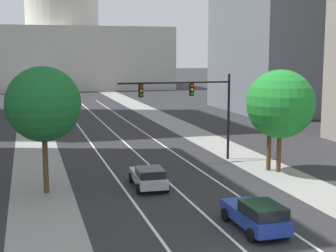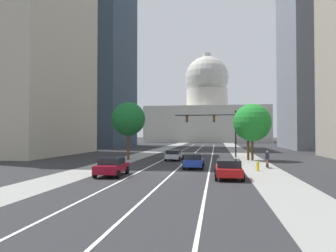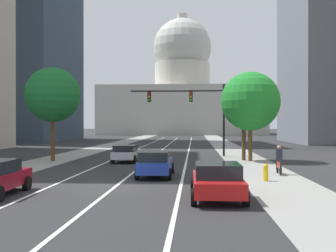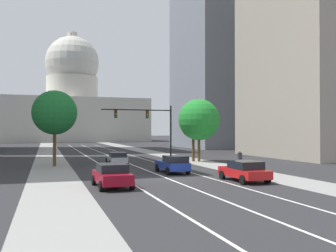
{
  "view_description": "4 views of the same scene",
  "coord_description": "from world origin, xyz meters",
  "px_view_note": "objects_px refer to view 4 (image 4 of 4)",
  "views": [
    {
      "loc": [
        -8.64,
        -17.42,
        8.35
      ],
      "look_at": [
        2.01,
        19.83,
        2.61
      ],
      "focal_mm": 52.98,
      "sensor_mm": 36.0,
      "label": 1
    },
    {
      "loc": [
        3.73,
        -27.85,
        3.43
      ],
      "look_at": [
        -2.48,
        12.62,
        4.41
      ],
      "focal_mm": 33.68,
      "sensor_mm": 36.0,
      "label": 2
    },
    {
      "loc": [
        3.75,
        -19.31,
        2.97
      ],
      "look_at": [
        1.43,
        15.52,
        2.82
      ],
      "focal_mm": 42.69,
      "sensor_mm": 36.0,
      "label": 3
    },
    {
      "loc": [
        -8.64,
        -26.69,
        3.54
      ],
      "look_at": [
        2.87,
        8.37,
        4.02
      ],
      "focal_mm": 40.11,
      "sensor_mm": 36.0,
      "label": 4
    }
  ],
  "objects_px": {
    "car_silver": "(117,158)",
    "car_crimson": "(112,175)",
    "fire_hydrant": "(243,167)",
    "cyclist": "(240,159)",
    "street_tree_mid_left": "(55,113)",
    "street_tree_far_right": "(199,120)",
    "car_blue": "(173,164)",
    "street_tree_mid_right": "(193,126)",
    "traffic_signal_mast": "(149,121)",
    "car_red": "(244,171)",
    "capitol_building": "(72,105)"
  },
  "relations": [
    {
      "from": "capitol_building",
      "to": "cyclist",
      "type": "relative_size",
      "value": 27.96
    },
    {
      "from": "capitol_building",
      "to": "street_tree_mid_right",
      "type": "xyz_separation_m",
      "value": [
        7.8,
        -88.82,
        -8.31
      ]
    },
    {
      "from": "car_silver",
      "to": "street_tree_mid_right",
      "type": "height_order",
      "value": "street_tree_mid_right"
    },
    {
      "from": "car_red",
      "to": "street_tree_far_right",
      "type": "xyz_separation_m",
      "value": [
        3.61,
        16.66,
        4.07
      ]
    },
    {
      "from": "traffic_signal_mast",
      "to": "street_tree_mid_right",
      "type": "height_order",
      "value": "traffic_signal_mast"
    },
    {
      "from": "car_silver",
      "to": "car_crimson",
      "type": "bearing_deg",
      "value": 170.85
    },
    {
      "from": "traffic_signal_mast",
      "to": "car_silver",
      "type": "bearing_deg",
      "value": -128.74
    },
    {
      "from": "car_silver",
      "to": "traffic_signal_mast",
      "type": "relative_size",
      "value": 0.48
    },
    {
      "from": "car_crimson",
      "to": "cyclist",
      "type": "xyz_separation_m",
      "value": [
        13.39,
        7.97,
        0.08
      ]
    },
    {
      "from": "car_crimson",
      "to": "fire_hydrant",
      "type": "bearing_deg",
      "value": -69.14
    },
    {
      "from": "car_silver",
      "to": "capitol_building",
      "type": "bearing_deg",
      "value": 1.47
    },
    {
      "from": "car_red",
      "to": "car_crimson",
      "type": "relative_size",
      "value": 1.05
    },
    {
      "from": "capitol_building",
      "to": "street_tree_far_right",
      "type": "bearing_deg",
      "value": -84.73
    },
    {
      "from": "capitol_building",
      "to": "street_tree_mid_right",
      "type": "bearing_deg",
      "value": -84.98
    },
    {
      "from": "car_red",
      "to": "street_tree_mid_right",
      "type": "distance_m",
      "value": 17.89
    },
    {
      "from": "fire_hydrant",
      "to": "street_tree_mid_right",
      "type": "bearing_deg",
      "value": 88.4
    },
    {
      "from": "car_silver",
      "to": "car_crimson",
      "type": "height_order",
      "value": "car_crimson"
    },
    {
      "from": "car_red",
      "to": "traffic_signal_mast",
      "type": "distance_m",
      "value": 22.04
    },
    {
      "from": "car_blue",
      "to": "car_red",
      "type": "distance_m",
      "value": 7.12
    },
    {
      "from": "fire_hydrant",
      "to": "traffic_signal_mast",
      "type": "bearing_deg",
      "value": 102.93
    },
    {
      "from": "car_blue",
      "to": "street_tree_far_right",
      "type": "height_order",
      "value": "street_tree_far_right"
    },
    {
      "from": "car_red",
      "to": "traffic_signal_mast",
      "type": "xyz_separation_m",
      "value": [
        -0.97,
        21.64,
        4.06
      ]
    },
    {
      "from": "capitol_building",
      "to": "street_tree_mid_right",
      "type": "relative_size",
      "value": 8.73
    },
    {
      "from": "car_crimson",
      "to": "fire_hydrant",
      "type": "height_order",
      "value": "car_crimson"
    },
    {
      "from": "car_blue",
      "to": "traffic_signal_mast",
      "type": "distance_m",
      "value": 15.9
    },
    {
      "from": "street_tree_far_right",
      "to": "traffic_signal_mast",
      "type": "bearing_deg",
      "value": 132.57
    },
    {
      "from": "traffic_signal_mast",
      "to": "street_tree_mid_left",
      "type": "height_order",
      "value": "street_tree_mid_left"
    },
    {
      "from": "capitol_building",
      "to": "car_red",
      "type": "xyz_separation_m",
      "value": [
        4.65,
        -106.13,
        -11.61
      ]
    },
    {
      "from": "car_blue",
      "to": "street_tree_far_right",
      "type": "xyz_separation_m",
      "value": [
        6.7,
        10.25,
        4.05
      ]
    },
    {
      "from": "car_silver",
      "to": "traffic_signal_mast",
      "type": "height_order",
      "value": "traffic_signal_mast"
    },
    {
      "from": "street_tree_mid_left",
      "to": "capitol_building",
      "type": "bearing_deg",
      "value": 85.11
    },
    {
      "from": "car_blue",
      "to": "traffic_signal_mast",
      "type": "xyz_separation_m",
      "value": [
        2.12,
        15.23,
        4.04
      ]
    },
    {
      "from": "car_blue",
      "to": "street_tree_mid_right",
      "type": "relative_size",
      "value": 0.79
    },
    {
      "from": "car_crimson",
      "to": "car_silver",
      "type": "bearing_deg",
      "value": -13.41
    },
    {
      "from": "fire_hydrant",
      "to": "cyclist",
      "type": "xyz_separation_m",
      "value": [
        1.28,
        2.91,
        0.39
      ]
    },
    {
      "from": "car_blue",
      "to": "street_tree_mid_left",
      "type": "relative_size",
      "value": 0.57
    },
    {
      "from": "capitol_building",
      "to": "street_tree_far_right",
      "type": "distance_m",
      "value": 90.16
    },
    {
      "from": "car_silver",
      "to": "car_red",
      "type": "distance_m",
      "value": 16.35
    },
    {
      "from": "car_red",
      "to": "car_silver",
      "type": "bearing_deg",
      "value": 21.57
    },
    {
      "from": "car_blue",
      "to": "street_tree_mid_left",
      "type": "xyz_separation_m",
      "value": [
        -9.28,
        9.33,
        4.58
      ]
    },
    {
      "from": "car_red",
      "to": "street_tree_mid_left",
      "type": "bearing_deg",
      "value": 37.47
    },
    {
      "from": "fire_hydrant",
      "to": "street_tree_mid_right",
      "type": "distance_m",
      "value": 12.68
    },
    {
      "from": "car_crimson",
      "to": "fire_hydrant",
      "type": "distance_m",
      "value": 13.12
    },
    {
      "from": "street_tree_mid_left",
      "to": "street_tree_far_right",
      "type": "distance_m",
      "value": 16.02
    },
    {
      "from": "car_silver",
      "to": "car_blue",
      "type": "bearing_deg",
      "value": -157.94
    },
    {
      "from": "car_red",
      "to": "street_tree_mid_right",
      "type": "bearing_deg",
      "value": -11.06
    },
    {
      "from": "car_blue",
      "to": "street_tree_mid_right",
      "type": "xyz_separation_m",
      "value": [
        6.25,
        10.89,
        3.27
      ]
    },
    {
      "from": "car_blue",
      "to": "car_red",
      "type": "relative_size",
      "value": 1.0
    },
    {
      "from": "car_blue",
      "to": "capitol_building",
      "type": "bearing_deg",
      "value": 0.47
    },
    {
      "from": "capitol_building",
      "to": "car_blue",
      "type": "bearing_deg",
      "value": -89.11
    }
  ]
}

